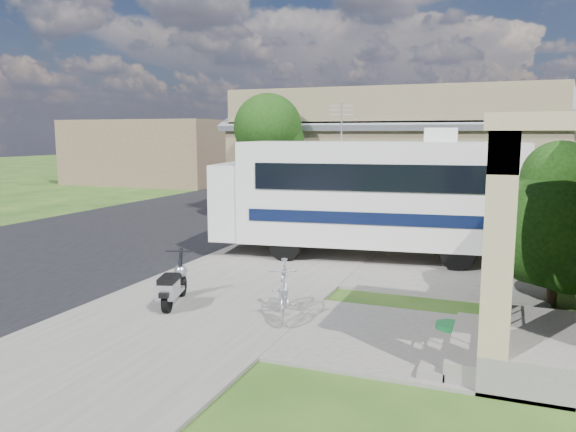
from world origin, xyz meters
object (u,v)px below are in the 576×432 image
(shrub, at_px, (561,222))
(motorhome, at_px, (367,193))
(bicycle, at_px, (284,293))
(pickup_truck, at_px, (265,188))
(scooter, at_px, (173,286))
(garden_hose, at_px, (450,332))
(van, at_px, (298,176))

(shrub, bearing_deg, motorhome, 147.54)
(bicycle, height_order, pickup_truck, pickup_truck)
(motorhome, distance_m, scooter, 6.10)
(bicycle, relative_size, garden_hose, 3.47)
(motorhome, height_order, bicycle, motorhome)
(scooter, relative_size, garden_hose, 3.08)
(scooter, distance_m, pickup_truck, 15.17)
(shrub, height_order, pickup_truck, shrub)
(motorhome, distance_m, bicycle, 5.48)
(scooter, bearing_deg, motorhome, 50.34)
(shrub, height_order, bicycle, shrub)
(motorhome, bearing_deg, pickup_truck, 119.48)
(pickup_truck, bearing_deg, bicycle, 109.09)
(shrub, xyz_separation_m, scooter, (-6.51, -2.82, -1.13))
(shrub, bearing_deg, scooter, -156.54)
(motorhome, bearing_deg, garden_hose, -71.35)
(motorhome, height_order, shrub, motorhome)
(scooter, bearing_deg, garden_hose, -14.09)
(shrub, relative_size, scooter, 2.17)
(shrub, distance_m, van, 21.08)
(pickup_truck, bearing_deg, motorhome, 121.41)
(motorhome, height_order, pickup_truck, motorhome)
(motorhome, xyz_separation_m, scooter, (-2.25, -5.53, -1.24))
(motorhome, relative_size, garden_hose, 17.14)
(shrub, relative_size, garden_hose, 6.68)
(scooter, xyz_separation_m, bicycle, (2.09, 0.19, 0.05))
(pickup_truck, bearing_deg, van, -89.88)
(shrub, distance_m, pickup_truck, 16.07)
(pickup_truck, height_order, van, van)
(pickup_truck, distance_m, garden_hose, 17.02)
(pickup_truck, distance_m, van, 5.93)
(pickup_truck, bearing_deg, shrub, 127.68)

